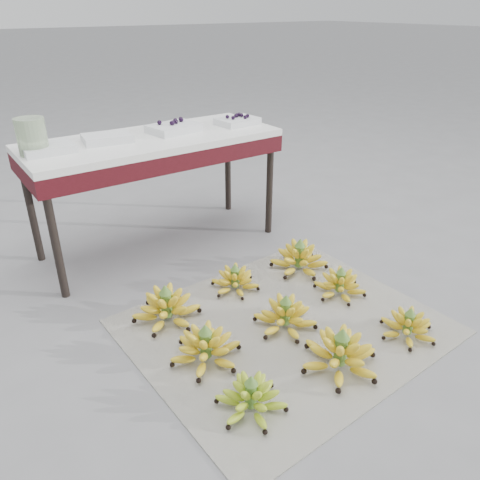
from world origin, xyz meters
TOP-DOWN VIEW (x-y plane):
  - ground at (0.00, 0.00)m, footprint 60.00×60.00m
  - newspaper_mat at (0.01, -0.05)m, footprint 1.29×1.10m
  - bunch_front_left at (-0.39, -0.34)m, footprint 0.30×0.30m
  - bunch_front_center at (0.01, -0.37)m, footprint 0.39×0.39m
  - bunch_front_right at (0.39, -0.40)m, footprint 0.28×0.28m
  - bunch_mid_left at (-0.38, -0.04)m, footprint 0.37×0.37m
  - bunch_mid_center at (0.01, -0.05)m, footprint 0.29×0.29m
  - bunch_mid_right at (0.39, -0.01)m, footprint 0.29×0.29m
  - bunch_back_left at (-0.38, 0.28)m, footprint 0.39×0.39m
  - bunch_back_center at (0.00, 0.31)m, footprint 0.27×0.27m
  - bunch_back_right at (0.38, 0.28)m, footprint 0.32×0.32m
  - vendor_table at (-0.08, 0.96)m, footprint 1.32×0.53m
  - tray_far_left at (-0.60, 0.97)m, footprint 0.23×0.17m
  - tray_left at (-0.30, 0.99)m, footprint 0.26×0.20m
  - tray_right at (0.06, 0.98)m, footprint 0.28×0.22m
  - tray_far_right at (0.45, 0.93)m, footprint 0.24×0.18m
  - glass_jar at (-0.66, 0.97)m, footprint 0.16×0.16m

SIDE VIEW (x-z plane):
  - ground at x=0.00m, z-range 0.00..0.00m
  - newspaper_mat at x=0.01m, z-range 0.00..0.01m
  - bunch_front_right at x=0.39m, z-range -0.02..0.12m
  - bunch_back_center at x=0.00m, z-range -0.02..0.12m
  - bunch_mid_right at x=0.39m, z-range -0.02..0.13m
  - bunch_front_left at x=-0.39m, z-range -0.02..0.13m
  - bunch_mid_center at x=0.01m, z-range -0.02..0.14m
  - bunch_mid_left at x=-0.38m, z-range -0.02..0.15m
  - bunch_back_right at x=0.38m, z-range -0.02..0.16m
  - bunch_back_left at x=-0.38m, z-range -0.02..0.16m
  - bunch_front_center at x=0.01m, z-range -0.02..0.16m
  - vendor_table at x=-0.08m, z-range 0.24..0.88m
  - tray_far_left at x=-0.60m, z-range 0.63..0.67m
  - tray_left at x=-0.30m, z-range 0.63..0.67m
  - tray_far_right at x=0.45m, z-range 0.63..0.68m
  - tray_right at x=0.06m, z-range 0.62..0.69m
  - glass_jar at x=-0.66m, z-range 0.63..0.80m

